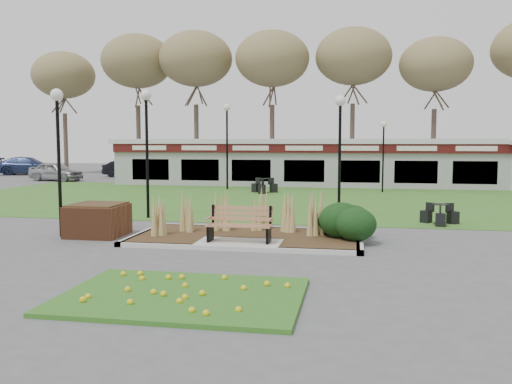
% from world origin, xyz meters
% --- Properties ---
extents(ground, '(100.00, 100.00, 0.00)m').
position_xyz_m(ground, '(0.00, 0.00, 0.00)').
color(ground, '#515154').
rests_on(ground, ground).
extents(lawn, '(34.00, 16.00, 0.02)m').
position_xyz_m(lawn, '(0.00, 12.00, 0.01)').
color(lawn, '#336520').
rests_on(lawn, ground).
extents(flower_bed, '(4.20, 3.00, 0.16)m').
position_xyz_m(flower_bed, '(0.00, -4.60, 0.07)').
color(flower_bed, '#21601B').
rests_on(flower_bed, ground).
extents(planting_bed, '(6.75, 3.40, 1.27)m').
position_xyz_m(planting_bed, '(1.27, 1.35, 0.37)').
color(planting_bed, '#362015').
rests_on(planting_bed, ground).
extents(park_bench, '(1.70, 0.66, 0.93)m').
position_xyz_m(park_bench, '(0.00, 0.25, 0.59)').
color(park_bench, '#956243').
rests_on(park_bench, ground).
extents(brick_planter, '(1.50, 1.50, 0.95)m').
position_xyz_m(brick_planter, '(-4.40, 1.00, 0.48)').
color(brick_planter, brown).
rests_on(brick_planter, ground).
extents(food_pavilion, '(24.60, 3.40, 2.90)m').
position_xyz_m(food_pavilion, '(0.00, 19.96, 1.48)').
color(food_pavilion, '#9A9A9D').
rests_on(food_pavilion, ground).
extents(tree_backdrop, '(47.24, 5.24, 10.36)m').
position_xyz_m(tree_backdrop, '(0.00, 28.00, 8.36)').
color(tree_backdrop, '#47382B').
rests_on(tree_backdrop, ground).
extents(lamp_post_near_left, '(0.35, 0.35, 4.24)m').
position_xyz_m(lamp_post_near_left, '(-5.40, 0.72, 3.09)').
color(lamp_post_near_left, black).
rests_on(lamp_post_near_left, ground).
extents(lamp_post_near_right, '(0.36, 0.36, 4.28)m').
position_xyz_m(lamp_post_near_right, '(2.44, 5.02, 3.12)').
color(lamp_post_near_right, black).
rests_on(lamp_post_near_right, ground).
extents(lamp_post_mid_left, '(0.38, 0.38, 4.56)m').
position_xyz_m(lamp_post_mid_left, '(-4.32, 4.71, 3.32)').
color(lamp_post_mid_left, black).
rests_on(lamp_post_mid_left, ground).
extents(lamp_post_far_right, '(0.32, 0.32, 3.82)m').
position_xyz_m(lamp_post_far_right, '(4.45, 16.39, 2.78)').
color(lamp_post_far_right, black).
rests_on(lamp_post_far_right, ground).
extents(lamp_post_far_left, '(0.40, 0.40, 4.86)m').
position_xyz_m(lamp_post_far_left, '(-4.22, 16.56, 3.54)').
color(lamp_post_far_left, black).
rests_on(lamp_post_far_left, ground).
extents(bistro_set_b, '(1.44, 1.26, 0.77)m').
position_xyz_m(bistro_set_b, '(-1.80, 14.80, 0.28)').
color(bistro_set_b, black).
rests_on(bistro_set_b, ground).
extents(bistro_set_c, '(1.26, 1.16, 0.67)m').
position_xyz_m(bistro_set_c, '(5.74, 5.00, 0.24)').
color(bistro_set_c, black).
rests_on(bistro_set_c, ground).
extents(car_silver, '(4.08, 2.21, 1.32)m').
position_xyz_m(car_silver, '(-17.56, 21.05, 0.66)').
color(car_silver, '#A4A5A9').
rests_on(car_silver, ground).
extents(car_black, '(4.14, 2.00, 1.31)m').
position_xyz_m(car_black, '(-14.20, 25.69, 0.65)').
color(car_black, black).
rests_on(car_black, ground).
extents(car_blue, '(5.40, 3.32, 1.46)m').
position_xyz_m(car_blue, '(-23.54, 27.00, 0.73)').
color(car_blue, navy).
rests_on(car_blue, ground).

